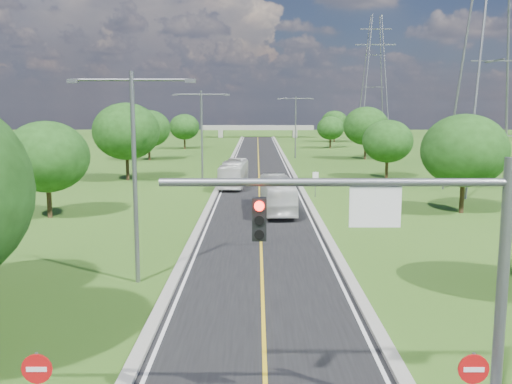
# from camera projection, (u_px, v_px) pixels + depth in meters

# --- Properties ---
(ground) EXTENTS (260.00, 260.00, 0.00)m
(ground) POSITION_uv_depth(u_px,v_px,m) (259.00, 171.00, 74.96)
(ground) COLOR #264814
(ground) RESTS_ON ground
(road) EXTENTS (8.00, 150.00, 0.06)m
(road) POSITION_uv_depth(u_px,v_px,m) (259.00, 166.00, 80.89)
(road) COLOR black
(road) RESTS_ON ground
(curb_left) EXTENTS (0.50, 150.00, 0.22)m
(curb_left) POSITION_uv_depth(u_px,v_px,m) (229.00, 165.00, 80.88)
(curb_left) COLOR gray
(curb_left) RESTS_ON ground
(curb_right) EXTENTS (0.50, 150.00, 0.22)m
(curb_right) POSITION_uv_depth(u_px,v_px,m) (289.00, 165.00, 80.87)
(curb_right) COLOR gray
(curb_right) RESTS_ON ground
(signal_mast) EXTENTS (8.54, 0.33, 7.20)m
(signal_mast) POSITION_uv_depth(u_px,v_px,m) (418.00, 251.00, 13.91)
(signal_mast) COLOR slate
(signal_mast) RESTS_ON ground
(do_not_enter_left) EXTENTS (0.76, 0.11, 2.50)m
(do_not_enter_left) POSITION_uv_depth(u_px,v_px,m) (38.00, 381.00, 13.88)
(do_not_enter_left) COLOR slate
(do_not_enter_left) RESTS_ON ground
(do_not_enter_right) EXTENTS (0.76, 0.11, 2.50)m
(do_not_enter_right) POSITION_uv_depth(u_px,v_px,m) (473.00, 382.00, 13.86)
(do_not_enter_right) COLOR slate
(do_not_enter_right) RESTS_ON ground
(speed_limit_sign) EXTENTS (0.55, 0.09, 2.40)m
(speed_limit_sign) POSITION_uv_depth(u_px,v_px,m) (315.00, 180.00, 52.95)
(speed_limit_sign) COLOR slate
(speed_limit_sign) RESTS_ON ground
(overpass) EXTENTS (30.00, 3.00, 3.20)m
(overpass) POSITION_uv_depth(u_px,v_px,m) (258.00, 128.00, 153.70)
(overpass) COLOR gray
(overpass) RESTS_ON ground
(streetlight_near_left) EXTENTS (5.90, 0.25, 10.00)m
(streetlight_near_left) POSITION_uv_depth(u_px,v_px,m) (134.00, 159.00, 26.62)
(streetlight_near_left) COLOR slate
(streetlight_near_left) RESTS_ON ground
(streetlight_mid_left) EXTENTS (5.90, 0.25, 10.00)m
(streetlight_mid_left) POSITION_uv_depth(u_px,v_px,m) (202.00, 130.00, 59.25)
(streetlight_mid_left) COLOR slate
(streetlight_mid_left) RESTS_ON ground
(streetlight_far_right) EXTENTS (5.90, 0.25, 10.00)m
(streetlight_far_right) POSITION_uv_depth(u_px,v_px,m) (296.00, 121.00, 91.86)
(streetlight_far_right) COLOR slate
(streetlight_far_right) RESTS_ON ground
(power_tower_near) EXTENTS (9.00, 6.40, 28.00)m
(power_tower_near) POSITION_uv_depth(u_px,v_px,m) (495.00, 45.00, 53.06)
(power_tower_near) COLOR slate
(power_tower_near) RESTS_ON ground
(power_tower_far) EXTENTS (9.00, 6.40, 28.00)m
(power_tower_far) POSITION_uv_depth(u_px,v_px,m) (374.00, 81.00, 127.21)
(power_tower_far) COLOR slate
(power_tower_far) RESTS_ON ground
(tree_lb) EXTENTS (6.30, 6.30, 7.33)m
(tree_lb) POSITION_uv_depth(u_px,v_px,m) (47.00, 157.00, 42.65)
(tree_lb) COLOR black
(tree_lb) RESTS_ON ground
(tree_lc) EXTENTS (7.56, 7.56, 8.79)m
(tree_lc) POSITION_uv_depth(u_px,v_px,m) (126.00, 131.00, 64.26)
(tree_lc) COLOR black
(tree_lc) RESTS_ON ground
(tree_ld) EXTENTS (6.72, 6.72, 7.82)m
(tree_ld) POSITION_uv_depth(u_px,v_px,m) (149.00, 129.00, 88.09)
(tree_ld) COLOR black
(tree_ld) RESTS_ON ground
(tree_le) EXTENTS (5.88, 5.88, 6.84)m
(tree_le) POSITION_uv_depth(u_px,v_px,m) (184.00, 127.00, 111.91)
(tree_le) COLOR black
(tree_le) RESTS_ON ground
(tree_rb) EXTENTS (6.72, 6.72, 7.82)m
(tree_rb) POSITION_uv_depth(u_px,v_px,m) (464.00, 151.00, 44.54)
(tree_rb) COLOR black
(tree_rb) RESTS_ON ground
(tree_rc) EXTENTS (5.88, 5.88, 6.84)m
(tree_rc) POSITION_uv_depth(u_px,v_px,m) (388.00, 141.00, 66.38)
(tree_rc) COLOR black
(tree_rc) RESTS_ON ground
(tree_rd) EXTENTS (7.14, 7.14, 8.30)m
(tree_rd) POSITION_uv_depth(u_px,v_px,m) (366.00, 126.00, 89.97)
(tree_rd) COLOR black
(tree_rd) RESTS_ON ground
(tree_re) EXTENTS (5.46, 5.46, 6.35)m
(tree_re) POSITION_uv_depth(u_px,v_px,m) (331.00, 128.00, 113.89)
(tree_re) COLOR black
(tree_re) RESTS_ON ground
(tree_rf) EXTENTS (6.30, 6.30, 7.33)m
(tree_rf) POSITION_uv_depth(u_px,v_px,m) (335.00, 122.00, 133.57)
(tree_rf) COLOR black
(tree_rf) RESTS_ON ground
(bus_outbound) EXTENTS (2.71, 9.70, 2.68)m
(bus_outbound) POSITION_uv_depth(u_px,v_px,m) (277.00, 195.00, 45.46)
(bus_outbound) COLOR silver
(bus_outbound) RESTS_ON road
(bus_inbound) EXTENTS (2.87, 9.76, 2.69)m
(bus_inbound) POSITION_uv_depth(u_px,v_px,m) (234.00, 174.00, 59.65)
(bus_inbound) COLOR silver
(bus_inbound) RESTS_ON road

